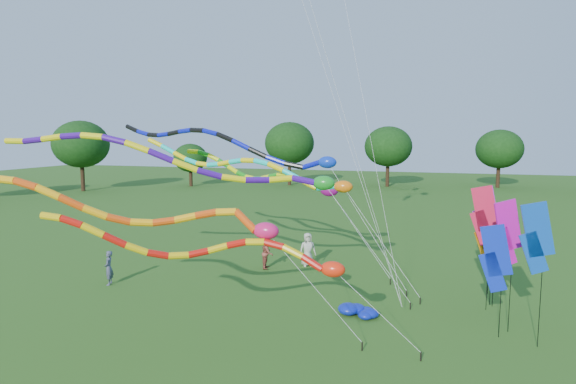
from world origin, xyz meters
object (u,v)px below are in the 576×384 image
(person_c, at_px, (268,253))
(tube_kite_orange, at_px, (156,213))
(tube_kite_red, at_px, (230,252))
(person_a, at_px, (308,249))
(blue_nylon_heap, at_px, (359,312))
(person_b, at_px, (109,268))

(person_c, bearing_deg, tube_kite_orange, 169.39)
(tube_kite_red, xyz_separation_m, tube_kite_orange, (-2.65, 0.03, 1.12))
(person_a, height_order, person_c, person_a)
(blue_nylon_heap, bearing_deg, tube_kite_orange, -142.33)
(blue_nylon_heap, xyz_separation_m, person_c, (-5.81, 5.57, 0.64))
(tube_kite_red, distance_m, tube_kite_orange, 2.88)
(tube_kite_orange, bearing_deg, blue_nylon_heap, 23.43)
(tube_kite_red, height_order, tube_kite_orange, tube_kite_orange)
(tube_kite_red, xyz_separation_m, person_a, (-0.41, 11.40, -2.61))
(tube_kite_red, distance_m, person_c, 10.91)
(tube_kite_red, bearing_deg, tube_kite_orange, 164.19)
(person_a, relative_size, person_c, 1.08)
(person_a, distance_m, person_c, 2.24)
(person_b, bearing_deg, tube_kite_red, 34.09)
(tube_kite_red, height_order, person_b, tube_kite_red)
(tube_kite_red, distance_m, person_b, 10.62)
(tube_kite_red, distance_m, person_a, 11.70)
(person_a, xyz_separation_m, person_b, (-8.35, -6.04, -0.09))
(blue_nylon_heap, height_order, person_a, person_a)
(tube_kite_orange, xyz_separation_m, person_c, (0.28, 10.27, -3.80))
(blue_nylon_heap, relative_size, person_c, 0.77)
(tube_kite_red, relative_size, tube_kite_orange, 0.87)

